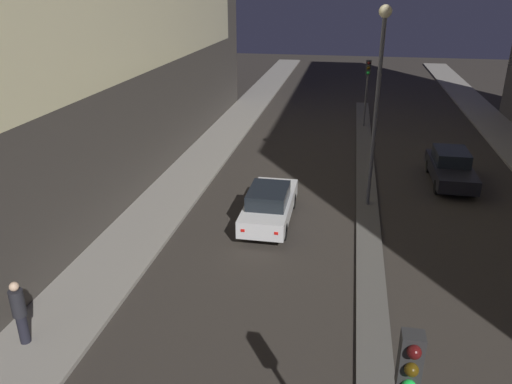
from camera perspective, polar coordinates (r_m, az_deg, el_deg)
The scene contains 6 objects.
median_strip at distance 23.21m, azimuth 12.51°, elevation 0.23°, with size 0.91×36.36×0.10m.
traffic_light_mid at distance 33.10m, azimuth 12.63°, elevation 12.58°, with size 0.32×0.42×4.21m.
street_lamp at distance 20.13m, azimuth 13.88°, elevation 12.36°, with size 0.48×0.48×7.92m.
car_left_lane at distance 19.44m, azimuth 1.54°, elevation -1.41°, with size 1.71×4.58×1.53m.
car_right_lane at distance 25.09m, azimuth 21.36°, elevation 2.64°, with size 1.74×4.56×1.54m.
pedestrian_on_left_sidewalk at distance 14.22m, azimuth -25.43°, elevation -12.18°, with size 0.35×0.35×1.80m.
Camera 1 is at (-1.10, -2.33, 8.70)m, focal length 35.00 mm.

